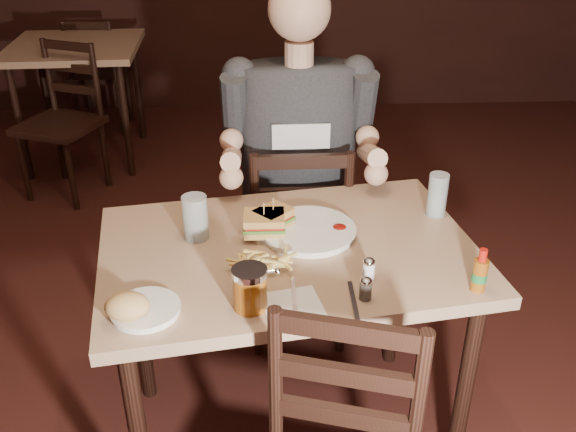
{
  "coord_description": "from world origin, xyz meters",
  "views": [
    {
      "loc": [
        0.05,
        -1.61,
        1.77
      ],
      "look_at": [
        0.12,
        0.06,
        0.85
      ],
      "focal_mm": 40.0,
      "sensor_mm": 36.0,
      "label": 1
    }
  ],
  "objects_px": {
    "bg_chair_far": "(100,74)",
    "syrup_dispenser": "(250,289)",
    "glass_right": "(437,195)",
    "hot_sauce": "(480,270)",
    "glass_left": "(195,218)",
    "chair_far": "(297,237)",
    "main_table": "(289,273)",
    "bg_chair_near": "(59,125)",
    "diner": "(299,123)",
    "dinner_plate": "(309,232)",
    "bg_table": "(76,58)",
    "side_plate": "(146,311)"
  },
  "relations": [
    {
      "from": "bg_chair_far",
      "to": "bg_table",
      "type": "bearing_deg",
      "value": 91.4
    },
    {
      "from": "chair_far",
      "to": "side_plate",
      "type": "bearing_deg",
      "value": 62.85
    },
    {
      "from": "chair_far",
      "to": "syrup_dispenser",
      "type": "bearing_deg",
      "value": 77.9
    },
    {
      "from": "glass_right",
      "to": "glass_left",
      "type": "bearing_deg",
      "value": -171.41
    },
    {
      "from": "bg_table",
      "to": "glass_left",
      "type": "distance_m",
      "value": 2.61
    },
    {
      "from": "diner",
      "to": "bg_chair_far",
      "type": "bearing_deg",
      "value": 116.67
    },
    {
      "from": "chair_far",
      "to": "glass_left",
      "type": "height_order",
      "value": "glass_left"
    },
    {
      "from": "main_table",
      "to": "hot_sauce",
      "type": "distance_m",
      "value": 0.57
    },
    {
      "from": "diner",
      "to": "glass_left",
      "type": "distance_m",
      "value": 0.6
    },
    {
      "from": "chair_far",
      "to": "hot_sauce",
      "type": "distance_m",
      "value": 1.01
    },
    {
      "from": "glass_right",
      "to": "dinner_plate",
      "type": "bearing_deg",
      "value": -165.44
    },
    {
      "from": "bg_table",
      "to": "diner",
      "type": "bearing_deg",
      "value": -56.0
    },
    {
      "from": "main_table",
      "to": "side_plate",
      "type": "distance_m",
      "value": 0.49
    },
    {
      "from": "diner",
      "to": "hot_sauce",
      "type": "bearing_deg",
      "value": -62.03
    },
    {
      "from": "side_plate",
      "to": "dinner_plate",
      "type": "bearing_deg",
      "value": 40.33
    },
    {
      "from": "dinner_plate",
      "to": "hot_sauce",
      "type": "xyz_separation_m",
      "value": [
        0.43,
        -0.31,
        0.06
      ]
    },
    {
      "from": "bg_table",
      "to": "chair_far",
      "type": "distance_m",
      "value": 2.31
    },
    {
      "from": "main_table",
      "to": "hot_sauce",
      "type": "bearing_deg",
      "value": -25.39
    },
    {
      "from": "diner",
      "to": "dinner_plate",
      "type": "relative_size",
      "value": 3.48
    },
    {
      "from": "chair_far",
      "to": "dinner_plate",
      "type": "xyz_separation_m",
      "value": [
        0.0,
        -0.52,
        0.33
      ]
    },
    {
      "from": "bg_chair_far",
      "to": "main_table",
      "type": "bearing_deg",
      "value": 113.74
    },
    {
      "from": "bg_chair_near",
      "to": "side_plate",
      "type": "relative_size",
      "value": 5.07
    },
    {
      "from": "bg_chair_far",
      "to": "hot_sauce",
      "type": "relative_size",
      "value": 6.56
    },
    {
      "from": "main_table",
      "to": "bg_chair_near",
      "type": "relative_size",
      "value": 1.37
    },
    {
      "from": "bg_table",
      "to": "syrup_dispenser",
      "type": "height_order",
      "value": "syrup_dispenser"
    },
    {
      "from": "glass_right",
      "to": "hot_sauce",
      "type": "distance_m",
      "value": 0.42
    },
    {
      "from": "chair_far",
      "to": "glass_right",
      "type": "distance_m",
      "value": 0.71
    },
    {
      "from": "diner",
      "to": "glass_right",
      "type": "relative_size",
      "value": 6.94
    },
    {
      "from": "bg_chair_near",
      "to": "glass_left",
      "type": "distance_m",
      "value": 2.14
    },
    {
      "from": "bg_table",
      "to": "hot_sauce",
      "type": "height_order",
      "value": "hot_sauce"
    },
    {
      "from": "hot_sauce",
      "to": "glass_right",
      "type": "bearing_deg",
      "value": 91.45
    },
    {
      "from": "dinner_plate",
      "to": "syrup_dispenser",
      "type": "distance_m",
      "value": 0.41
    },
    {
      "from": "glass_left",
      "to": "side_plate",
      "type": "height_order",
      "value": "glass_left"
    },
    {
      "from": "main_table",
      "to": "syrup_dispenser",
      "type": "xyz_separation_m",
      "value": [
        -0.11,
        -0.29,
        0.15
      ]
    },
    {
      "from": "hot_sauce",
      "to": "side_plate",
      "type": "distance_m",
      "value": 0.88
    },
    {
      "from": "diner",
      "to": "main_table",
      "type": "bearing_deg",
      "value": -97.55
    },
    {
      "from": "chair_far",
      "to": "glass_left",
      "type": "xyz_separation_m",
      "value": [
        -0.34,
        -0.53,
        0.39
      ]
    },
    {
      "from": "bg_chair_far",
      "to": "syrup_dispenser",
      "type": "xyz_separation_m",
      "value": [
        1.14,
        -3.32,
        0.41
      ]
    },
    {
      "from": "bg_chair_far",
      "to": "dinner_plate",
      "type": "height_order",
      "value": "bg_chair_far"
    },
    {
      "from": "bg_table",
      "to": "bg_chair_far",
      "type": "bearing_deg",
      "value": 90.0
    },
    {
      "from": "diner",
      "to": "chair_far",
      "type": "bearing_deg",
      "value": 90.0
    },
    {
      "from": "bg_chair_far",
      "to": "side_plate",
      "type": "distance_m",
      "value": 3.47
    },
    {
      "from": "chair_far",
      "to": "main_table",
      "type": "bearing_deg",
      "value": 83.09
    },
    {
      "from": "dinner_plate",
      "to": "glass_left",
      "type": "xyz_separation_m",
      "value": [
        -0.34,
        -0.01,
        0.06
      ]
    },
    {
      "from": "glass_right",
      "to": "hot_sauce",
      "type": "bearing_deg",
      "value": -88.55
    },
    {
      "from": "chair_far",
      "to": "diner",
      "type": "relative_size",
      "value": 0.91
    },
    {
      "from": "bg_table",
      "to": "chair_far",
      "type": "xyz_separation_m",
      "value": [
        1.31,
        -1.89,
        -0.23
      ]
    },
    {
      "from": "hot_sauce",
      "to": "bg_chair_far",
      "type": "bearing_deg",
      "value": 118.05
    },
    {
      "from": "main_table",
      "to": "bg_chair_near",
      "type": "height_order",
      "value": "bg_chair_near"
    },
    {
      "from": "bg_chair_far",
      "to": "glass_right",
      "type": "relative_size",
      "value": 5.84
    }
  ]
}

